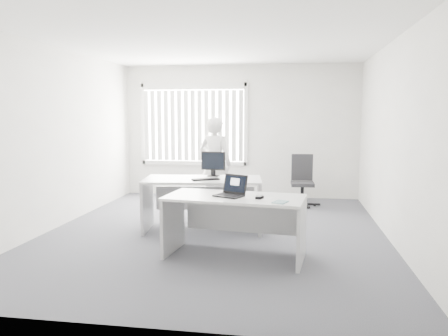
% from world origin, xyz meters
% --- Properties ---
extents(ground, '(6.00, 6.00, 0.00)m').
position_xyz_m(ground, '(0.00, 0.00, 0.00)').
color(ground, '#585960').
rests_on(ground, ground).
extents(wall_back, '(5.00, 0.02, 2.80)m').
position_xyz_m(wall_back, '(0.00, 3.00, 1.40)').
color(wall_back, white).
rests_on(wall_back, ground).
extents(wall_front, '(5.00, 0.02, 2.80)m').
position_xyz_m(wall_front, '(0.00, -3.00, 1.40)').
color(wall_front, white).
rests_on(wall_front, ground).
extents(wall_left, '(0.02, 6.00, 2.80)m').
position_xyz_m(wall_left, '(-2.50, 0.00, 1.40)').
color(wall_left, white).
rests_on(wall_left, ground).
extents(wall_right, '(0.02, 6.00, 2.80)m').
position_xyz_m(wall_right, '(2.50, 0.00, 1.40)').
color(wall_right, white).
rests_on(wall_right, ground).
extents(ceiling, '(5.00, 6.00, 0.02)m').
position_xyz_m(ceiling, '(0.00, 0.00, 2.80)').
color(ceiling, white).
rests_on(ceiling, wall_back).
extents(window, '(2.32, 0.06, 1.76)m').
position_xyz_m(window, '(-1.00, 2.96, 1.55)').
color(window, silver).
rests_on(window, wall_back).
extents(blinds, '(2.20, 0.10, 1.50)m').
position_xyz_m(blinds, '(-1.00, 2.90, 1.52)').
color(blinds, silver).
rests_on(blinds, wall_back).
extents(desk_near, '(1.76, 0.99, 0.77)m').
position_xyz_m(desk_near, '(0.44, -1.08, 0.55)').
color(desk_near, silver).
rests_on(desk_near, ground).
extents(desk_far, '(1.84, 1.02, 0.80)m').
position_xyz_m(desk_far, '(-0.20, 0.10, 0.58)').
color(desk_far, silver).
rests_on(desk_far, ground).
extents(office_chair, '(0.59, 0.59, 0.99)m').
position_xyz_m(office_chair, '(1.33, 2.20, 0.31)').
color(office_chair, black).
rests_on(office_chair, ground).
extents(person, '(0.71, 0.56, 1.72)m').
position_xyz_m(person, '(-0.30, 1.67, 0.86)').
color(person, silver).
rests_on(person, ground).
extents(laptop, '(0.43, 0.41, 0.26)m').
position_xyz_m(laptop, '(0.37, -1.11, 0.90)').
color(laptop, black).
rests_on(laptop, desk_near).
extents(paper_sheet, '(0.35, 0.28, 0.00)m').
position_xyz_m(paper_sheet, '(0.74, -1.15, 0.77)').
color(paper_sheet, silver).
rests_on(paper_sheet, desk_near).
extents(mouse, '(0.10, 0.13, 0.05)m').
position_xyz_m(mouse, '(0.75, -1.20, 0.79)').
color(mouse, silver).
rests_on(mouse, paper_sheet).
extents(booklet, '(0.20, 0.23, 0.01)m').
position_xyz_m(booklet, '(1.00, -1.37, 0.77)').
color(booklet, silver).
rests_on(booklet, desk_near).
extents(keyboard, '(0.42, 0.30, 0.02)m').
position_xyz_m(keyboard, '(-0.13, -0.05, 0.81)').
color(keyboard, black).
rests_on(keyboard, desk_far).
extents(monitor, '(0.40, 0.16, 0.39)m').
position_xyz_m(monitor, '(-0.09, 0.37, 0.99)').
color(monitor, black).
rests_on(monitor, desk_far).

